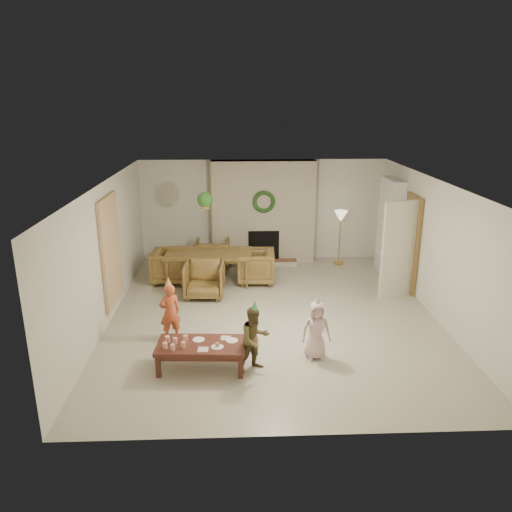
{
  "coord_description": "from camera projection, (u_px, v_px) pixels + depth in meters",
  "views": [
    {
      "loc": [
        -0.67,
        -8.52,
        3.9
      ],
      "look_at": [
        -0.3,
        0.4,
        1.05
      ],
      "focal_mm": 34.74,
      "sensor_mm": 36.0,
      "label": 1
    }
  ],
  "objects": [
    {
      "name": "coffee_leg_bl",
      "position": [
        165.0,
        349.0,
        7.72
      ],
      "size": [
        0.08,
        0.08,
        0.35
      ],
      "primitive_type": "cube",
      "rotation": [
        0.0,
        0.0,
        -0.06
      ],
      "color": "#4E241A",
      "rests_on": "floor"
    },
    {
      "name": "fireplace_mass",
      "position": [
        263.0,
        212.0,
        12.09
      ],
      "size": [
        2.5,
        0.4,
        2.5
      ],
      "primitive_type": "cube",
      "color": "#5E2A18",
      "rests_on": "floor"
    },
    {
      "name": "bookshelf_shelf_a",
      "position": [
        387.0,
        254.0,
        11.49
      ],
      "size": [
        0.3,
        0.92,
        0.03
      ],
      "primitive_type": "cube",
      "color": "white",
      "rests_on": "bookshelf_carcass"
    },
    {
      "name": "party_hat_pink",
      "position": [
        317.0,
        300.0,
        7.53
      ],
      "size": [
        0.13,
        0.13,
        0.17
      ],
      "primitive_type": "cone",
      "rotation": [
        0.0,
        0.0,
        -0.11
      ],
      "color": "silver",
      "rests_on": "child_pink"
    },
    {
      "name": "curtain_panel",
      "position": [
        111.0,
        251.0,
        9.02
      ],
      "size": [
        0.06,
        1.2,
        2.0
      ],
      "primitive_type": "cube",
      "color": "beige",
      "rests_on": "wall_left"
    },
    {
      "name": "coffee_leg_br",
      "position": [
        242.0,
        349.0,
        7.7
      ],
      "size": [
        0.08,
        0.08,
        0.35
      ],
      "primitive_type": "cube",
      "rotation": [
        0.0,
        0.0,
        -0.06
      ],
      "color": "#4E241A",
      "rests_on": "floor"
    },
    {
      "name": "plate_a",
      "position": [
        199.0,
        340.0,
        7.5
      ],
      "size": [
        0.19,
        0.19,
        0.01
      ],
      "primitive_type": "cylinder",
      "rotation": [
        0.0,
        0.0,
        -0.06
      ],
      "color": "white",
      "rests_on": "coffee_table_top"
    },
    {
      "name": "dining_chair_right",
      "position": [
        256.0,
        266.0,
        10.9
      ],
      "size": [
        0.85,
        0.82,
        0.74
      ],
      "primitive_type": "imported",
      "rotation": [
        0.0,
        0.0,
        -1.62
      ],
      "color": "brown",
      "rests_on": "floor"
    },
    {
      "name": "floor_lamp_shade",
      "position": [
        341.0,
        216.0,
        11.89
      ],
      "size": [
        0.32,
        0.32,
        0.27
      ],
      "primitive_type": "cone",
      "rotation": [
        3.14,
        0.0,
        0.0
      ],
      "color": "beige",
      "rests_on": "floor_lamp_post"
    },
    {
      "name": "napkin_right",
      "position": [
        226.0,
        338.0,
        7.55
      ],
      "size": [
        0.16,
        0.16,
        0.01
      ],
      "primitive_type": "cube",
      "rotation": [
        0.0,
        0.0,
        -0.06
      ],
      "color": "#D69EA9",
      "rests_on": "coffee_table_top"
    },
    {
      "name": "fireplace_wreath",
      "position": [
        264.0,
        202.0,
        11.78
      ],
      "size": [
        0.54,
        0.1,
        0.54
      ],
      "primitive_type": "torus",
      "rotation": [
        1.57,
        0.0,
        0.0
      ],
      "color": "#1C4419",
      "rests_on": "fireplace_mass"
    },
    {
      "name": "dining_table",
      "position": [
        209.0,
        268.0,
        10.92
      ],
      "size": [
        1.94,
        1.15,
        0.67
      ],
      "primitive_type": "imported",
      "rotation": [
        0.0,
        0.0,
        -0.05
      ],
      "color": "brown",
      "rests_on": "floor"
    },
    {
      "name": "coffee_leg_fl",
      "position": [
        158.0,
        366.0,
        7.21
      ],
      "size": [
        0.08,
        0.08,
        0.35
      ],
      "primitive_type": "cube",
      "rotation": [
        0.0,
        0.0,
        -0.06
      ],
      "color": "#4E241A",
      "rests_on": "floor"
    },
    {
      "name": "coffee_table_apron",
      "position": [
        201.0,
        350.0,
        7.42
      ],
      "size": [
        1.25,
        0.63,
        0.08
      ],
      "primitive_type": "cube",
      "rotation": [
        0.0,
        0.0,
        -0.06
      ],
      "color": "#4E241A",
      "rests_on": "floor"
    },
    {
      "name": "wall_front",
      "position": [
        297.0,
        343.0,
        5.61
      ],
      "size": [
        7.0,
        0.0,
        7.0
      ],
      "primitive_type": "plane",
      "rotation": [
        -1.57,
        0.0,
        0.0
      ],
      "color": "silver",
      "rests_on": "floor"
    },
    {
      "name": "coffee_leg_fr",
      "position": [
        241.0,
        367.0,
        7.19
      ],
      "size": [
        0.08,
        0.08,
        0.35
      ],
      "primitive_type": "cube",
      "rotation": [
        0.0,
        0.0,
        -0.06
      ],
      "color": "#4E241A",
      "rests_on": "floor"
    },
    {
      "name": "cup_b",
      "position": [
        168.0,
        339.0,
        7.43
      ],
      "size": [
        0.08,
        0.08,
        0.09
      ],
      "primitive_type": "cylinder",
      "rotation": [
        0.0,
        0.0,
        -0.06
      ],
      "color": "white",
      "rests_on": "coffee_table_top"
    },
    {
      "name": "books_row_lower",
      "position": [
        388.0,
        250.0,
        11.3
      ],
      "size": [
        0.2,
        0.4,
        0.24
      ],
      "primitive_type": "cube",
      "color": "#AF2023",
      "rests_on": "bookshelf_shelf_a"
    },
    {
      "name": "bookshelf_shelf_d",
      "position": [
        391.0,
        203.0,
        11.13
      ],
      "size": [
        0.3,
        0.92,
        0.03
      ],
      "primitive_type": "cube",
      "color": "white",
      "rests_on": "bookshelf_carcass"
    },
    {
      "name": "cup_c",
      "position": [
        173.0,
        347.0,
        7.18
      ],
      "size": [
        0.08,
        0.08,
        0.09
      ],
      "primitive_type": "cylinder",
      "rotation": [
        0.0,
        0.0,
        -0.06
      ],
      "color": "white",
      "rests_on": "coffee_table_top"
    },
    {
      "name": "dining_chair_near",
      "position": [
        205.0,
        279.0,
        10.12
      ],
      "size": [
        0.82,
        0.85,
        0.74
      ],
      "primitive_type": "imported",
      "rotation": [
        0.0,
        0.0,
        -0.05
      ],
      "color": "brown",
      "rests_on": "floor"
    },
    {
      "name": "cup_a",
      "position": [
        165.0,
        345.0,
        7.23
      ],
      "size": [
        0.08,
        0.08,
        0.09
      ],
      "primitive_type": "cylinder",
      "rotation": [
        0.0,
        0.0,
        -0.06
      ],
      "color": "white",
      "rests_on": "coffee_table_top"
    },
    {
      "name": "dining_chair_far",
      "position": [
        212.0,
        255.0,
        11.7
      ],
      "size": [
        0.82,
        0.85,
        0.74
      ],
      "primitive_type": "imported",
      "rotation": [
        0.0,
        0.0,
        3.09
      ],
      "color": "brown",
      "rests_on": "floor"
    },
    {
      "name": "party_hat_plaid",
      "position": [
        255.0,
        305.0,
        7.15
      ],
      "size": [
        0.14,
        0.14,
        0.16
      ],
      "primitive_type": "cone",
      "rotation": [
        0.0,
        0.0,
        0.17
      ],
      "color": "#4BB06A",
      "rests_on": "child_plaid"
    },
    {
      "name": "fireplace_hearth",
      "position": [
        264.0,
        263.0,
        12.12
      ],
      "size": [
        1.6,
        0.3,
        0.12
      ],
      "primitive_type": "cube",
      "color": "brown",
      "rests_on": "floor"
    },
    {
      "name": "books_row_mid",
      "position": [
        387.0,
        231.0,
        11.37
      ],
      "size": [
        0.2,
        0.44,
        0.24
      ],
      "primitive_type": "cube",
      "color": "navy",
      "rests_on": "bookshelf_shelf_b"
    },
    {
      "name": "bookshelf_shelf_c",
      "position": [
        389.0,
        221.0,
        11.25
      ],
      "size": [
        0.3,
        0.92,
        0.03
      ],
      "primitive_type": "cube",
      "color": "white",
      "rests_on": "bookshelf_carcass"
    },
    {
      "name": "food_scoop",
      "position": [
        217.0,
        344.0,
        7.27
      ],
      "size": [
        0.08,
        0.08,
        0.07
      ],
      "primitive_type": "sphere",
      "rotation": [
        0.0,
        0.0,
        -0.06
      ],
      "color": "tan",
      "rests_on": "plate_b"
    },
    {
      "name": "plate_c",
      "position": [
        232.0,
        340.0,
        7.47
      ],
      "size": [
        0.19,
        0.19,
        0.01
      ],
      "primitive_type": "cylinder",
      "rotation": [
        0.0,
        0.0,
        -0.06
      ],
      "color": "white",
      "rests_on": "coffee_table_top"
    },
    {
      "name": "door_leaf",
      "position": [
        399.0,
        250.0,
        9.9
      ],
      "size": [
        0.77,
        0.32,
        2.0
      ],
      "primitive_type": "cube",
      "rotation": [
        0.0,
        0.0,
        -1.22
      ],
      "color": "beige",
      "rests_on": "floor"
    },
    {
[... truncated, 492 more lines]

